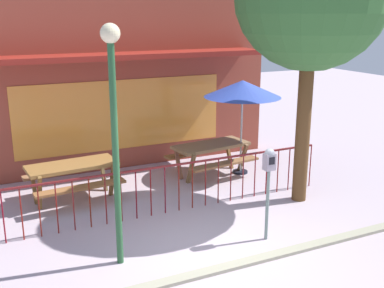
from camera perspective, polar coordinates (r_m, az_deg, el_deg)
The scene contains 9 objects.
ground at distance 7.83m, azimuth 2.81°, elevation -12.94°, with size 40.00×40.00×0.00m, color #AF9EA9.
pub_storefront at distance 11.65m, azimuth -8.93°, elevation 8.73°, with size 7.93×1.45×4.77m.
patio_fence_front at distance 9.02m, azimuth -2.46°, elevation -4.34°, with size 6.69×0.04×0.97m.
picnic_table_left at distance 9.94m, azimuth -14.30°, elevation -3.24°, with size 1.90×1.50×0.79m.
picnic_table_right at distance 11.08m, azimuth 2.31°, elevation -0.81°, with size 1.96×1.58×0.79m.
patio_umbrella at distance 10.99m, azimuth 6.15°, elevation 6.63°, with size 1.80×1.80×2.25m.
parking_meter_near at distance 7.84m, azimuth 9.32°, elevation -3.13°, with size 0.18×0.17×1.62m.
street_lamp at distance 6.77m, azimuth -9.48°, elevation 3.89°, with size 0.28×0.28×3.61m.
curb_edge at distance 7.42m, azimuth 4.84°, elevation -14.71°, with size 11.10×0.20×0.11m, color gray.
Camera 1 is at (-3.28, -6.05, 3.73)m, focal length 43.95 mm.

